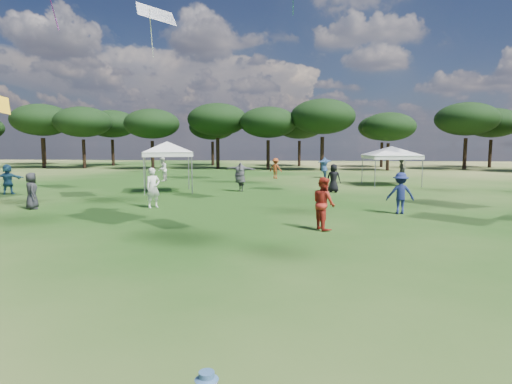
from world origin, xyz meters
TOP-DOWN VIEW (x-y plane):
  - tree_line at (2.39, 47.41)m, footprint 108.78×17.63m
  - tent_left at (-6.78, 21.92)m, footprint 5.31×5.31m
  - tent_right at (7.03, 27.60)m, footprint 6.53×6.53m
  - festival_crowd at (-1.10, 23.85)m, footprint 30.50×23.47m

SIDE VIEW (x-z plane):
  - festival_crowd at x=-1.10m, z-range -0.08..1.80m
  - tent_right at x=7.03m, z-range 1.05..3.99m
  - tent_left at x=-6.78m, z-range 1.19..4.43m
  - tree_line at x=2.39m, z-range 1.54..9.31m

